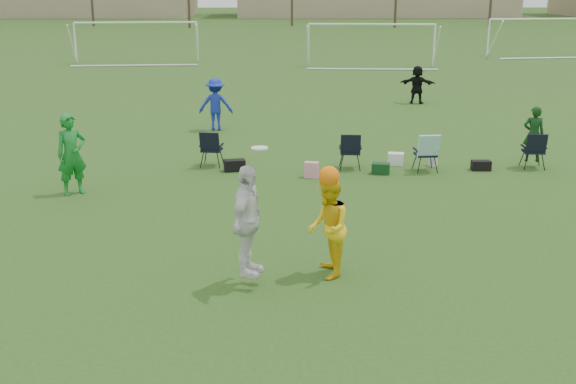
{
  "coord_description": "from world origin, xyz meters",
  "views": [
    {
      "loc": [
        -1.27,
        -10.6,
        4.8
      ],
      "look_at": [
        -1.15,
        1.5,
        1.25
      ],
      "focal_mm": 45.0,
      "sensor_mm": 36.0,
      "label": 1
    }
  ],
  "objects_px": {
    "center_contest": "(291,224)",
    "goal_right": "(542,26)",
    "goal_left": "(136,31)",
    "goal_mid": "(371,33)",
    "fielder_black": "(417,85)",
    "fielder_green_near": "(72,154)",
    "fielder_blue": "(216,104)"
  },
  "relations": [
    {
      "from": "fielder_green_near",
      "to": "fielder_blue",
      "type": "xyz_separation_m",
      "value": [
        2.67,
        7.55,
        -0.09
      ]
    },
    {
      "from": "fielder_blue",
      "to": "goal_right",
      "type": "xyz_separation_m",
      "value": [
        19.44,
        24.78,
        1.06
      ]
    },
    {
      "from": "fielder_green_near",
      "to": "fielder_black",
      "type": "distance_m",
      "value": 16.59
    },
    {
      "from": "fielder_blue",
      "to": "goal_left",
      "type": "xyz_separation_m",
      "value": [
        -6.56,
        20.78,
        1.06
      ]
    },
    {
      "from": "goal_left",
      "to": "goal_right",
      "type": "bearing_deg",
      "value": 3.75
    },
    {
      "from": "goal_left",
      "to": "goal_mid",
      "type": "distance_m",
      "value": 14.14
    },
    {
      "from": "fielder_black",
      "to": "fielder_blue",
      "type": "bearing_deg",
      "value": 51.44
    },
    {
      "from": "fielder_black",
      "to": "center_contest",
      "type": "distance_m",
      "value": 18.88
    },
    {
      "from": "goal_mid",
      "to": "goal_right",
      "type": "relative_size",
      "value": 1.01
    },
    {
      "from": "fielder_green_near",
      "to": "fielder_black",
      "type": "xyz_separation_m",
      "value": [
        10.38,
        12.94,
        -0.18
      ]
    },
    {
      "from": "fielder_green_near",
      "to": "fielder_blue",
      "type": "height_order",
      "value": "fielder_green_near"
    },
    {
      "from": "goal_right",
      "to": "center_contest",
      "type": "bearing_deg",
      "value": -122.54
    },
    {
      "from": "goal_left",
      "to": "goal_mid",
      "type": "relative_size",
      "value": 1.0
    },
    {
      "from": "center_contest",
      "to": "goal_mid",
      "type": "distance_m",
      "value": 31.91
    },
    {
      "from": "center_contest",
      "to": "goal_right",
      "type": "relative_size",
      "value": 0.32
    },
    {
      "from": "fielder_black",
      "to": "goal_left",
      "type": "distance_m",
      "value": 21.02
    },
    {
      "from": "goal_right",
      "to": "fielder_green_near",
      "type": "bearing_deg",
      "value": -132.37
    },
    {
      "from": "fielder_black",
      "to": "fielder_green_near",
      "type": "bearing_deg",
      "value": 67.74
    },
    {
      "from": "fielder_green_near",
      "to": "goal_mid",
      "type": "xyz_separation_m",
      "value": [
        10.11,
        26.33,
        0.97
      ]
    },
    {
      "from": "center_contest",
      "to": "goal_left",
      "type": "bearing_deg",
      "value": 104.86
    },
    {
      "from": "goal_mid",
      "to": "goal_right",
      "type": "height_order",
      "value": "same"
    },
    {
      "from": "center_contest",
      "to": "goal_mid",
      "type": "relative_size",
      "value": 0.31
    },
    {
      "from": "fielder_blue",
      "to": "goal_mid",
      "type": "relative_size",
      "value": 0.23
    },
    {
      "from": "goal_mid",
      "to": "goal_right",
      "type": "distance_m",
      "value": 13.42
    },
    {
      "from": "fielder_green_near",
      "to": "fielder_black",
      "type": "relative_size",
      "value": 1.24
    },
    {
      "from": "goal_mid",
      "to": "goal_left",
      "type": "bearing_deg",
      "value": 175.87
    },
    {
      "from": "goal_left",
      "to": "center_contest",
      "type": "bearing_deg",
      "value": -80.14
    },
    {
      "from": "fielder_black",
      "to": "goal_right",
      "type": "relative_size",
      "value": 0.21
    },
    {
      "from": "fielder_blue",
      "to": "fielder_green_near",
      "type": "bearing_deg",
      "value": 69.69
    },
    {
      "from": "goal_left",
      "to": "goal_right",
      "type": "distance_m",
      "value": 26.31
    },
    {
      "from": "fielder_blue",
      "to": "goal_right",
      "type": "bearing_deg",
      "value": -128.92
    },
    {
      "from": "goal_right",
      "to": "fielder_black",
      "type": "bearing_deg",
      "value": -129.18
    }
  ]
}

